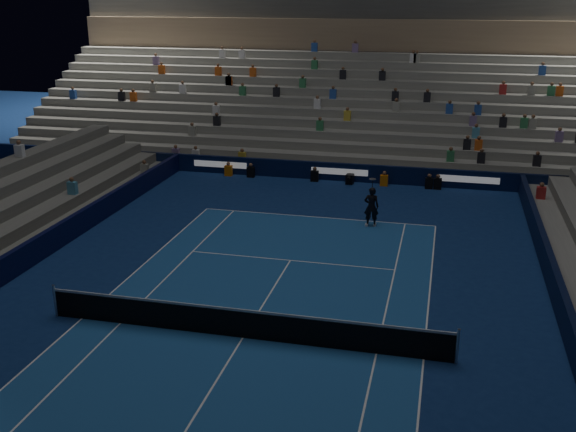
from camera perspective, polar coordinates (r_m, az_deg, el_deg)
The scene contains 7 objects.
ground at distance 21.11m, azimuth -3.84°, elevation -10.28°, with size 90.00×90.00×0.00m, color navy.
court_surface at distance 21.11m, azimuth -3.85°, elevation -10.26°, with size 10.97×23.77×0.01m, color #194A8C.
sponsor_barrier_far at distance 37.80m, azimuth 4.41°, elevation 3.76°, with size 44.00×0.25×1.00m, color black.
grandstand_main at distance 46.35m, azimuth 6.40°, elevation 10.11°, with size 44.00×15.20×11.20m.
tennis_net at distance 20.87m, azimuth -3.88°, elevation -9.06°, with size 12.90×0.10×1.10m.
tennis_player at distance 30.48m, azimuth 7.09°, elevation 0.79°, with size 0.67×0.44×1.83m, color black.
broadcast_camera at distance 37.24m, azimuth 5.26°, elevation 3.15°, with size 0.43×0.86×0.54m.
Camera 1 is at (5.63, -17.60, 10.21)m, focal length 41.93 mm.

